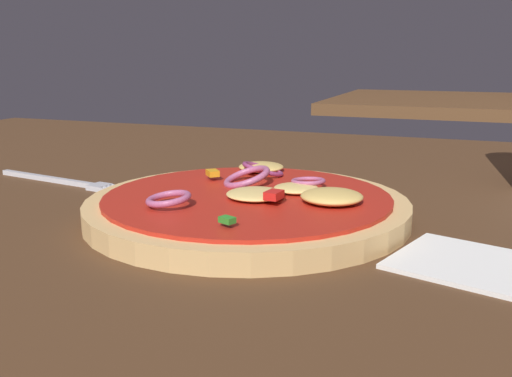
% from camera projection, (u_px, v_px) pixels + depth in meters
% --- Properties ---
extents(dining_table, '(1.39, 0.98, 0.03)m').
position_uv_depth(dining_table, '(233.00, 225.00, 0.50)').
color(dining_table, '#4C301C').
rests_on(dining_table, ground).
extents(pizza, '(0.26, 0.26, 0.04)m').
position_uv_depth(pizza, '(249.00, 205.00, 0.47)').
color(pizza, tan).
rests_on(pizza, dining_table).
extents(fork, '(0.18, 0.04, 0.01)m').
position_uv_depth(fork, '(69.00, 182.00, 0.59)').
color(fork, silver).
rests_on(fork, dining_table).
extents(napkin, '(0.16, 0.12, 0.00)m').
position_uv_depth(napkin, '(512.00, 273.00, 0.35)').
color(napkin, white).
rests_on(napkin, dining_table).
extents(background_table, '(0.63, 0.64, 0.03)m').
position_uv_depth(background_table, '(444.00, 103.00, 1.70)').
color(background_table, brown).
rests_on(background_table, ground).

